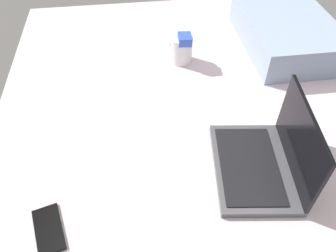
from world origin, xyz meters
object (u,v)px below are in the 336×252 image
object	(u,v)px
cell_phone	(49,229)
pillow	(287,33)
snack_cup	(181,48)
laptop	(265,159)

from	to	relation	value
cell_phone	pillow	xyz separation A→B (cm)	(-76.55, 94.11, 6.10)
cell_phone	pillow	distance (cm)	121.47
snack_cup	pillow	xyz separation A→B (cm)	(-5.32, 47.43, 0.41)
laptop	pillow	size ratio (longest dim) A/B	0.69
laptop	cell_phone	xyz separation A→B (cm)	(11.85, -62.09, -4.01)
snack_cup	cell_phone	xyz separation A→B (cm)	(71.23, -46.68, -5.69)
laptop	cell_phone	bearing A→B (deg)	-71.94
snack_cup	cell_phone	world-z (taller)	snack_cup
laptop	pillow	world-z (taller)	laptop
laptop	pillow	xyz separation A→B (cm)	(-64.70, 32.02, 2.09)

